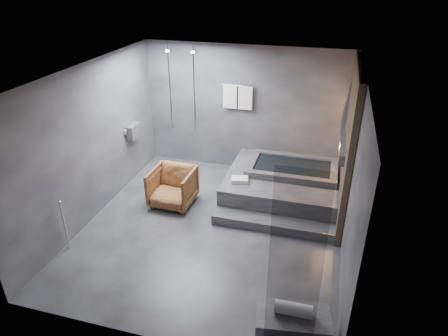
% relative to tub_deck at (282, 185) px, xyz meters
% --- Properties ---
extents(room, '(5.00, 5.04, 2.82)m').
position_rel_tub_deck_xyz_m(room, '(-0.65, -1.21, 1.48)').
color(room, '#2A2A2C').
rests_on(room, ground).
extents(tub_deck, '(2.20, 2.00, 0.50)m').
position_rel_tub_deck_xyz_m(tub_deck, '(0.00, 0.00, 0.00)').
color(tub_deck, '#2E2E31').
rests_on(tub_deck, ground).
extents(tub_step, '(2.20, 0.36, 0.18)m').
position_rel_tub_deck_xyz_m(tub_step, '(0.00, -1.18, -0.16)').
color(tub_step, '#2E2E31').
rests_on(tub_step, ground).
extents(concrete_bench, '(0.98, 0.63, 0.41)m').
position_rel_tub_deck_xyz_m(concrete_bench, '(0.62, -3.47, -0.04)').
color(concrete_bench, '#38383B').
rests_on(concrete_bench, ground).
extents(driftwood_chair, '(0.82, 0.84, 0.75)m').
position_rel_tub_deck_xyz_m(driftwood_chair, '(-2.04, -0.87, 0.13)').
color(driftwood_chair, '#4A2712').
rests_on(driftwood_chair, ground).
extents(rolled_towel, '(0.47, 0.18, 0.17)m').
position_rel_tub_deck_xyz_m(rolled_towel, '(0.61, -3.46, 0.24)').
color(rolled_towel, white).
rests_on(rolled_towel, concrete_bench).
extents(deck_towel, '(0.36, 0.30, 0.08)m').
position_rel_tub_deck_xyz_m(deck_towel, '(-0.77, -0.54, 0.29)').
color(deck_towel, white).
rests_on(deck_towel, tub_deck).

